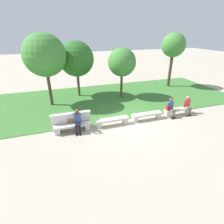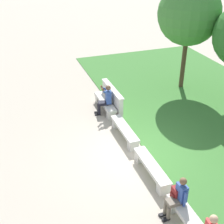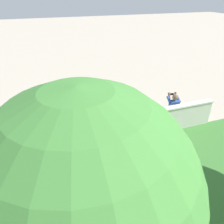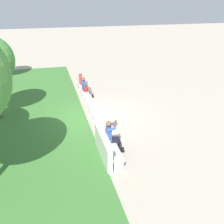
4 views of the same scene
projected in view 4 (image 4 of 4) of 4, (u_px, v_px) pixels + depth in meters
The scene contains 11 objects.
ground_plane at pixel (94, 118), 13.14m from camera, with size 80.00×80.00×0.00m, color #B2A593.
grass_strip at pixel (1, 127), 12.12m from camera, with size 21.05×8.00×0.03m, color #3D7533.
bench_main at pixel (112, 149), 9.91m from camera, with size 2.01×0.40×0.45m.
bench_near at pixel (99, 122), 11.98m from camera, with size 2.01×0.40×0.45m.
bench_mid at pixel (90, 103), 14.05m from camera, with size 2.01×0.40×0.45m.
bench_far at pixel (83, 89), 16.12m from camera, with size 2.01×0.40×0.45m.
backrest_wall_with_plaque at pixel (103, 145), 9.74m from camera, with size 2.25×0.24×1.01m.
person_photographer at pixel (112, 135), 10.03m from camera, with size 0.51×0.76×1.32m.
person_distant at pixel (86, 87), 15.41m from camera, with size 0.48×0.68×1.26m.
person_companion at pixel (82, 80), 16.57m from camera, with size 0.48×0.70×1.26m.
backpack at pixel (85, 89), 15.28m from camera, with size 0.28×0.24×0.43m.
Camera 4 is at (-11.71, 2.13, 5.64)m, focal length 42.00 mm.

